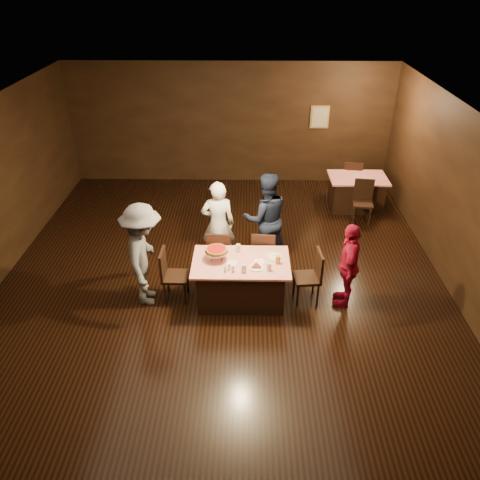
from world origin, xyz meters
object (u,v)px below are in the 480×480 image
object	(u,v)px
glass_front_left	(244,268)
chair_back_near	(363,203)
chair_far_right	(264,252)
chair_end_left	(175,275)
back_table	(356,193)
glass_amber	(278,260)
chair_back_far	(352,179)
pizza_stand	(216,250)
chair_far_left	(219,252)
diner_red_shirt	(348,265)
diner_navy_hoodie	(266,218)
diner_white_jacket	(218,224)
plate_empty	(274,256)
chair_end_right	(307,277)
glass_front_right	(269,267)
diner_grey_knit	(144,255)
glass_back	(238,248)
main_table	(241,281)

from	to	relation	value
glass_front_left	chair_back_near	bearing A→B (deg)	50.42
glass_front_left	chair_far_right	bearing A→B (deg)	71.57
chair_end_left	back_table	bearing A→B (deg)	-45.84
glass_amber	chair_back_far	bearing A→B (deg)	64.11
glass_front_left	glass_amber	world-z (taller)	same
back_table	pizza_stand	world-z (taller)	pizza_stand
chair_far_left	diner_red_shirt	bearing A→B (deg)	162.31
chair_end_left	chair_far_left	bearing A→B (deg)	-42.19
chair_far_right	chair_back_near	world-z (taller)	same
diner_navy_hoodie	pizza_stand	size ratio (longest dim) A/B	4.71
diner_white_jacket	plate_empty	size ratio (longest dim) A/B	6.74
chair_end_left	chair_end_right	distance (m)	2.20
diner_navy_hoodie	plate_empty	xyz separation A→B (m)	(0.11, -1.12, -0.12)
back_table	chair_back_far	size ratio (longest dim) A/B	1.37
chair_back_far	chair_far_right	bearing A→B (deg)	66.42
back_table	diner_white_jacket	size ratio (longest dim) A/B	0.77
chair_back_near	diner_red_shirt	size ratio (longest dim) A/B	0.63
back_table	chair_back_near	world-z (taller)	chair_back_near
chair_far_right	glass_front_right	distance (m)	1.07
diner_white_jacket	plate_empty	distance (m)	1.39
chair_far_left	glass_amber	xyz separation A→B (m)	(1.00, -0.80, 0.37)
chair_back_far	diner_grey_knit	size ratio (longest dim) A/B	0.53
chair_far_right	glass_front_right	xyz separation A→B (m)	(0.05, -1.00, 0.37)
chair_end_left	diner_white_jacket	world-z (taller)	diner_white_jacket
chair_back_near	back_table	bearing A→B (deg)	97.46
chair_far_left	chair_far_right	size ratio (longest dim) A/B	1.00
diner_grey_knit	diner_red_shirt	bearing A→B (deg)	-95.40
diner_white_jacket	glass_front_right	bearing A→B (deg)	117.51
chair_back_far	diner_red_shirt	size ratio (longest dim) A/B	0.63
chair_back_far	diner_navy_hoodie	world-z (taller)	diner_navy_hoodie
glass_front_right	glass_back	bearing A→B (deg)	132.27
pizza_stand	plate_empty	world-z (taller)	pizza_stand
chair_end_right	pizza_stand	size ratio (longest dim) A/B	2.50
back_table	glass_front_right	xyz separation A→B (m)	(-2.17, -3.76, 0.46)
main_table	diner_grey_knit	world-z (taller)	diner_grey_knit
chair_back_far	glass_back	world-z (taller)	chair_back_far
glass_amber	diner_grey_knit	bearing A→B (deg)	179.73
diner_grey_knit	plate_empty	world-z (taller)	diner_grey_knit
back_table	chair_end_left	bearing A→B (deg)	-136.68
main_table	glass_amber	bearing A→B (deg)	-4.76
back_table	diner_grey_knit	xyz separation A→B (m)	(-4.19, -3.55, 0.52)
chair_far_right	chair_back_near	size ratio (longest dim) A/B	1.00
chair_far_left	pizza_stand	world-z (taller)	pizza_stand
glass_front_right	glass_back	xyz separation A→B (m)	(-0.50, 0.55, 0.00)
diner_navy_hoodie	diner_red_shirt	world-z (taller)	diner_navy_hoodie
main_table	chair_far_right	world-z (taller)	chair_far_right
chair_end_left	diner_navy_hoodie	distance (m)	2.04
chair_far_right	chair_back_far	xyz separation A→B (m)	(2.22, 3.36, 0.00)
chair_far_right	plate_empty	distance (m)	0.69
glass_front_right	glass_amber	world-z (taller)	same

